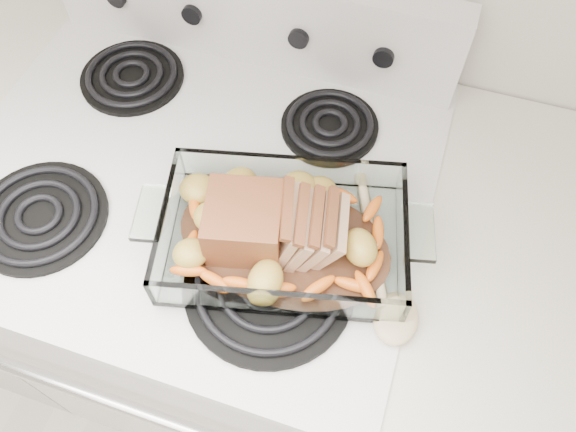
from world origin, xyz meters
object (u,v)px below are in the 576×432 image
(electric_range, at_px, (221,285))
(pork_roast, at_px, (265,221))
(baking_dish, at_px, (284,237))
(counter_right, at_px, (505,375))

(electric_range, distance_m, pork_roast, 0.54)
(electric_range, xyz_separation_m, baking_dish, (0.19, -0.09, 0.48))
(electric_range, xyz_separation_m, pork_roast, (0.16, -0.09, 0.51))
(pork_roast, bearing_deg, counter_right, -13.53)
(electric_range, bearing_deg, baking_dish, -25.43)
(electric_range, relative_size, pork_roast, 5.53)
(electric_range, relative_size, counter_right, 1.20)
(counter_right, distance_m, baking_dish, 0.69)
(baking_dish, distance_m, pork_roast, 0.04)
(counter_right, bearing_deg, electric_range, 179.90)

